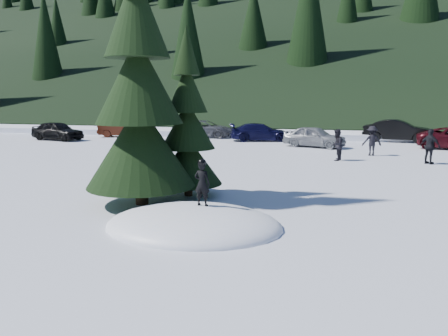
% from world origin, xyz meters
% --- Properties ---
extents(ground, '(200.00, 200.00, 0.00)m').
position_xyz_m(ground, '(0.00, 0.00, 0.00)').
color(ground, white).
rests_on(ground, ground).
extents(snow_mound, '(4.48, 3.52, 0.96)m').
position_xyz_m(snow_mound, '(0.00, 0.00, 0.00)').
color(snow_mound, white).
rests_on(snow_mound, ground).
extents(forest_hillside, '(200.00, 60.00, 25.00)m').
position_xyz_m(forest_hillside, '(0.00, 54.00, 12.50)').
color(forest_hillside, black).
rests_on(forest_hillside, ground).
extents(spruce_tall, '(3.20, 3.20, 8.60)m').
position_xyz_m(spruce_tall, '(-2.20, 1.80, 3.32)').
color(spruce_tall, black).
rests_on(spruce_tall, ground).
extents(spruce_short, '(2.20, 2.20, 5.37)m').
position_xyz_m(spruce_short, '(-1.20, 3.20, 2.10)').
color(spruce_short, black).
rests_on(spruce_short, ground).
extents(child_skier, '(0.43, 0.31, 1.12)m').
position_xyz_m(child_skier, '(0.14, 0.30, 1.04)').
color(child_skier, black).
rests_on(child_skier, snow_mound).
extents(adult_0, '(0.75, 0.88, 1.57)m').
position_xyz_m(adult_0, '(3.54, 12.30, 0.79)').
color(adult_0, black).
rests_on(adult_0, ground).
extents(adult_1, '(1.01, 0.96, 1.68)m').
position_xyz_m(adult_1, '(7.82, 12.17, 0.84)').
color(adult_1, black).
rests_on(adult_1, ground).
extents(adult_2, '(1.14, 0.80, 1.60)m').
position_xyz_m(adult_2, '(5.41, 14.62, 0.80)').
color(adult_2, black).
rests_on(adult_2, ground).
extents(car_0, '(4.25, 2.42, 1.36)m').
position_xyz_m(car_0, '(-15.97, 17.75, 0.68)').
color(car_0, black).
rests_on(car_0, ground).
extents(car_1, '(4.04, 2.20, 1.26)m').
position_xyz_m(car_1, '(-12.51, 21.24, 0.63)').
color(car_1, '#3D170B').
rests_on(car_1, ground).
extents(car_2, '(4.72, 2.23, 1.30)m').
position_xyz_m(car_2, '(-6.20, 22.42, 0.65)').
color(car_2, '#47494E').
rests_on(car_2, ground).
extents(car_3, '(4.61, 2.80, 1.25)m').
position_xyz_m(car_3, '(-1.62, 20.71, 0.62)').
color(car_3, black).
rests_on(car_3, ground).
extents(car_4, '(4.17, 2.73, 1.32)m').
position_xyz_m(car_4, '(2.26, 17.84, 0.66)').
color(car_4, gray).
rests_on(car_4, ground).
extents(car_5, '(4.88, 2.49, 1.53)m').
position_xyz_m(car_5, '(7.81, 22.38, 0.77)').
color(car_5, black).
rests_on(car_5, ground).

